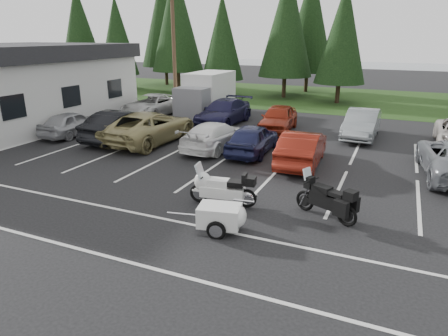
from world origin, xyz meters
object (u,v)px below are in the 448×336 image
Objects in this scene: box_truck at (204,94)px; car_near_1 at (122,125)px; car_near_0 at (72,123)px; car_far_1 at (224,112)px; car_far_2 at (278,118)px; car_near_3 at (215,136)px; adventure_motorcycle at (326,196)px; car_near_4 at (253,139)px; car_far_0 at (152,105)px; car_far_3 at (362,124)px; touring_motorcycle at (223,185)px; car_near_2 at (150,127)px; utility_pole at (174,46)px; cargo_trailer at (220,218)px; car_near_5 at (302,148)px.

box_truck is 8.51m from car_near_1.
box_truck is at bearing -116.78° from car_near_0.
car_far_1 is 1.20× the size of car_far_2.
car_near_3 is 8.74m from adventure_motorcycle.
car_near_4 is (1.97, 0.02, 0.04)m from car_near_3.
car_far_3 is (14.13, -0.50, 0.01)m from car_far_0.
car_far_2 reaches higher than car_near_4.
touring_motorcycle is (1.19, -6.24, -0.01)m from car_near_4.
car_far_0 reaches higher than adventure_motorcycle.
car_far_2 is 11.43m from touring_motorcycle.
car_near_1 is 8.99m from car_far_2.
car_far_0 is 1.16× the size of car_far_3.
car_far_2 is at bearing -24.45° from box_truck.
car_near_2 is 1.33× the size of car_far_2.
utility_pole is 1.61× the size of box_truck.
adventure_motorcycle is at bearing 125.49° from car_near_4.
cargo_trailer is (0.70, -1.78, -0.30)m from touring_motorcycle.
box_truck is 3.74m from car_far_0.
cargo_trailer is (1.89, -8.02, -0.32)m from car_near_4.
car_near_0 is at bearing 8.27° from car_near_2.
car_far_3 is at bearing -159.91° from car_near_0.
car_far_2 is 11.97m from adventure_motorcycle.
car_far_2 is (7.07, 5.56, -0.06)m from car_near_1.
adventure_motorcycle is at bearing -51.23° from box_truck.
car_near_1 reaches higher than car_far_0.
car_far_0 is (-3.94, 6.09, -0.07)m from car_near_2.
car_far_3 is at bearing 1.06° from car_far_1.
box_truck is at bearing 152.98° from adventure_motorcycle.
car_near_4 is 11.36m from car_far_0.
car_far_3 is 2.66× the size of cargo_trailer.
car_near_2 is 2.43× the size of adventure_motorcycle.
box_truck is 3.70m from car_far_1.
box_truck is 1.37× the size of car_near_0.
adventure_motorcycle is (11.84, -5.43, -0.08)m from car_near_1.
touring_motorcycle is (5.16, -11.76, -0.07)m from car_far_1.
car_far_1 is (5.71, -0.42, 0.02)m from car_far_0.
car_far_2 is 1.74× the size of touring_motorcycle.
car_near_4 is at bearing -50.36° from box_truck.
car_near_5 is 6.49m from car_far_3.
box_truck is 16.27m from touring_motorcycle.
touring_motorcycle is at bearing -149.68° from adventure_motorcycle.
box_truck reaches higher than car_near_0.
adventure_motorcycle reaches higher than cargo_trailer.
car_near_1 reaches higher than car_far_3.
cargo_trailer is (5.85, -13.54, -0.37)m from car_far_1.
cargo_trailer is at bearing -62.00° from box_truck.
car_near_1 is at bearing -80.58° from utility_pole.
cargo_trailer is (9.20, -7.56, -0.42)m from car_near_1.
adventure_motorcycle is at bearing -88.17° from car_far_3.
car_near_5 is 0.85× the size of car_far_1.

